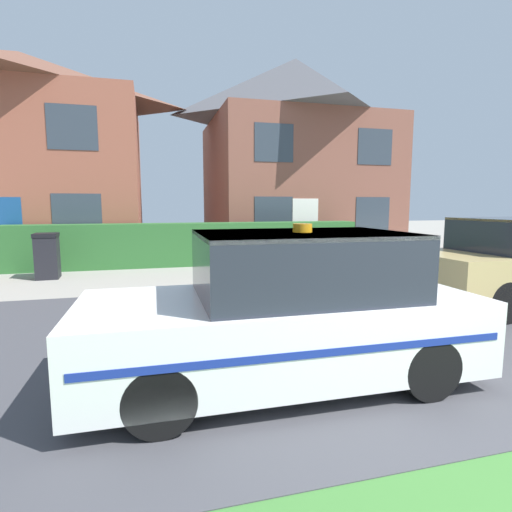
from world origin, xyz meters
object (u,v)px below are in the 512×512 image
object	(u,v)px
police_car	(287,312)
house_right	(295,153)
wheelie_bin	(47,256)
house_left	(25,155)

from	to	relation	value
police_car	house_right	xyz separation A→B (m)	(4.82, 12.84, 3.33)
house_right	wheelie_bin	xyz separation A→B (m)	(-8.75, -5.58, -3.50)
police_car	wheelie_bin	distance (m)	8.26
wheelie_bin	house_right	bearing A→B (deg)	28.97
house_left	wheelie_bin	distance (m)	6.36
house_left	wheelie_bin	world-z (taller)	house_left
house_right	police_car	bearing A→B (deg)	-110.59
house_left	house_right	distance (m)	10.46
house_left	house_right	size ratio (longest dim) A/B	1.03
police_car	house_right	size ratio (longest dim) A/B	0.51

